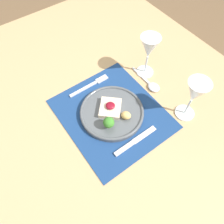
% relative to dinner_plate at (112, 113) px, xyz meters
% --- Properties ---
extents(ground_plane, '(8.00, 8.00, 0.00)m').
position_rel_dinner_plate_xyz_m(ground_plane, '(-0.01, 0.00, -0.75)').
color(ground_plane, brown).
extents(dining_table, '(1.57, 1.23, 0.73)m').
position_rel_dinner_plate_xyz_m(dining_table, '(-0.01, 0.00, -0.09)').
color(dining_table, tan).
rests_on(dining_table, ground_plane).
extents(placemat, '(0.41, 0.36, 0.00)m').
position_rel_dinner_plate_xyz_m(placemat, '(-0.01, 0.00, -0.02)').
color(placemat, navy).
rests_on(placemat, dining_table).
extents(dinner_plate, '(0.25, 0.25, 0.07)m').
position_rel_dinner_plate_xyz_m(dinner_plate, '(0.00, 0.00, 0.00)').
color(dinner_plate, '#4C5156').
rests_on(dinner_plate, placemat).
extents(fork, '(0.02, 0.18, 0.01)m').
position_rel_dinner_plate_xyz_m(fork, '(-0.17, 0.02, -0.01)').
color(fork, silver).
rests_on(fork, placemat).
extents(knife, '(0.02, 0.18, 0.01)m').
position_rel_dinner_plate_xyz_m(knife, '(0.14, -0.01, -0.01)').
color(knife, silver).
rests_on(knife, placemat).
extents(spoon, '(0.17, 0.05, 0.02)m').
position_rel_dinner_plate_xyz_m(spoon, '(-0.02, 0.22, -0.01)').
color(spoon, silver).
rests_on(spoon, dining_table).
extents(wine_glass_near, '(0.08, 0.08, 0.19)m').
position_rel_dinner_plate_xyz_m(wine_glass_near, '(0.16, 0.24, 0.11)').
color(wine_glass_near, white).
rests_on(wine_glass_near, dining_table).
extents(wine_glass_far, '(0.08, 0.08, 0.19)m').
position_rel_dinner_plate_xyz_m(wine_glass_far, '(-0.10, 0.25, 0.12)').
color(wine_glass_far, white).
rests_on(wine_glass_far, dining_table).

